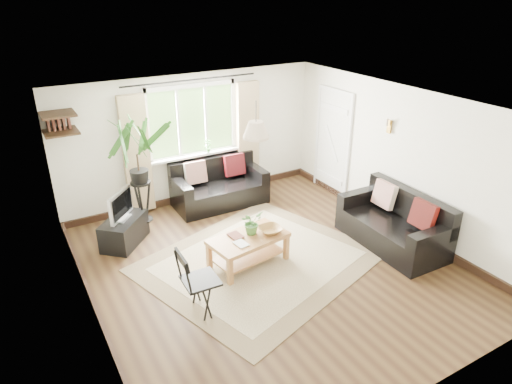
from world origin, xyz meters
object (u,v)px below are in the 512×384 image
tv_stand (124,231)px  sofa_right (393,222)px  coffee_table (248,250)px  folding_chair (201,281)px  palm_stand (140,178)px  sofa_back (220,184)px

tv_stand → sofa_right: bearing=-77.4°
coffee_table → folding_chair: 1.25m
palm_stand → sofa_back: bearing=11.2°
sofa_back → sofa_right: (1.71, -2.71, 0.01)m
sofa_right → tv_stand: 4.27m
sofa_right → folding_chair: size_ratio=1.92×
sofa_back → palm_stand: palm_stand is taller
coffee_table → tv_stand: bearing=133.2°
coffee_table → sofa_right: bearing=-16.2°
sofa_right → coffee_table: size_ratio=1.53×
palm_stand → folding_chair: size_ratio=2.14×
sofa_right → folding_chair: folding_chair is taller
tv_stand → palm_stand: bearing=-17.3°
sofa_back → sofa_right: bearing=-56.6°
sofa_right → folding_chair: (-3.29, 0.00, 0.04)m
tv_stand → folding_chair: size_ratio=0.90×
sofa_right → folding_chair: bearing=-88.6°
tv_stand → folding_chair: (0.38, -2.17, 0.23)m
sofa_right → sofa_back: bearing=-146.3°
sofa_back → folding_chair: (-1.58, -2.71, 0.05)m
palm_stand → folding_chair: (-0.02, -2.40, -0.52)m
sofa_right → tv_stand: sofa_right is taller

